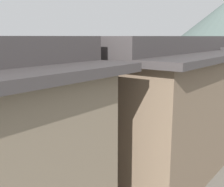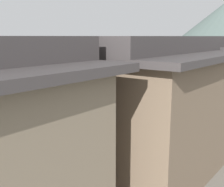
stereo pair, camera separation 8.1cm
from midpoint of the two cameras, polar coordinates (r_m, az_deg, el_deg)
boat_moored_nearest at (r=19.10m, az=-5.55°, el=-9.11°), size 1.41×4.57×0.47m
boat_moored_second at (r=33.24m, az=14.84°, el=-0.47°), size 1.38×4.53×0.56m
boat_moored_third at (r=38.99m, az=7.40°, el=1.59°), size 3.34×3.39×0.60m
boat_moored_far at (r=52.60m, az=19.07°, el=3.58°), size 5.62×1.61×0.54m
boat_midriver_drifting at (r=57.81m, az=13.48°, el=4.62°), size 3.51×3.40×0.67m
house_waterfront_second at (r=13.18m, az=7.60°, el=-2.36°), size 7.00×8.17×6.14m
house_waterfront_tall at (r=19.88m, az=16.63°, el=2.00°), size 5.58×6.80×6.14m
mooring_post_dock_near at (r=13.17m, az=-20.66°, el=-14.60°), size 0.20×0.20×0.99m
mooring_post_dock_mid at (r=20.87m, az=7.08°, el=-4.30°), size 0.20×0.20×0.95m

